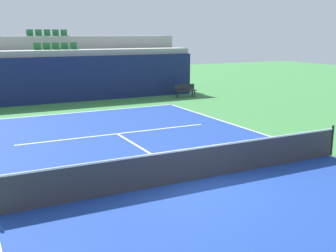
% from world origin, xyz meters
% --- Properties ---
extents(ground_plane, '(80.00, 80.00, 0.00)m').
position_xyz_m(ground_plane, '(0.00, 0.00, 0.00)').
color(ground_plane, '#387A3D').
extents(court_surface, '(11.00, 24.00, 0.01)m').
position_xyz_m(court_surface, '(0.00, 0.00, 0.01)').
color(court_surface, navy).
rests_on(court_surface, ground_plane).
extents(baseline_far, '(11.00, 0.10, 0.00)m').
position_xyz_m(baseline_far, '(0.00, 11.95, 0.01)').
color(baseline_far, white).
rests_on(baseline_far, court_surface).
extents(sideline_right, '(0.10, 24.00, 0.00)m').
position_xyz_m(sideline_right, '(5.45, 0.00, 0.01)').
color(sideline_right, white).
rests_on(sideline_right, court_surface).
extents(service_line_far, '(8.26, 0.10, 0.00)m').
position_xyz_m(service_line_far, '(0.00, 6.40, 0.01)').
color(service_line_far, white).
rests_on(service_line_far, court_surface).
extents(centre_service_line, '(0.10, 6.40, 0.00)m').
position_xyz_m(centre_service_line, '(0.00, 3.20, 0.01)').
color(centre_service_line, white).
rests_on(centre_service_line, court_surface).
extents(back_wall, '(17.67, 0.30, 2.78)m').
position_xyz_m(back_wall, '(0.00, 15.71, 1.39)').
color(back_wall, navy).
rests_on(back_wall, ground_plane).
extents(stands_tier_lower, '(17.67, 2.40, 3.15)m').
position_xyz_m(stands_tier_lower, '(0.00, 17.06, 1.57)').
color(stands_tier_lower, '#9E9E99').
rests_on(stands_tier_lower, ground_plane).
extents(stands_tier_upper, '(17.67, 2.40, 3.98)m').
position_xyz_m(stands_tier_upper, '(0.00, 19.46, 1.99)').
color(stands_tier_upper, '#9E9E99').
rests_on(stands_tier_upper, ground_plane).
extents(seating_row_lower, '(2.71, 0.44, 0.44)m').
position_xyz_m(seating_row_lower, '(0.00, 17.15, 3.27)').
color(seating_row_lower, '#1E6633').
rests_on(seating_row_lower, stands_tier_lower).
extents(seating_row_upper, '(2.71, 0.44, 0.44)m').
position_xyz_m(seating_row_upper, '(0.00, 19.55, 4.10)').
color(seating_row_upper, '#1E6633').
rests_on(seating_row_upper, stands_tier_upper).
extents(tennis_net, '(11.08, 0.08, 1.07)m').
position_xyz_m(tennis_net, '(0.00, 0.00, 0.51)').
color(tennis_net, black).
rests_on(tennis_net, court_surface).
extents(player_bench, '(1.50, 0.40, 0.85)m').
position_xyz_m(player_bench, '(7.68, 14.20, 0.51)').
color(player_bench, '#232328').
rests_on(player_bench, ground_plane).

